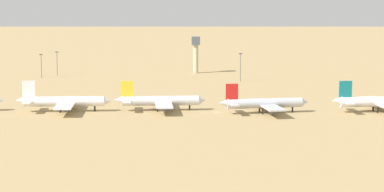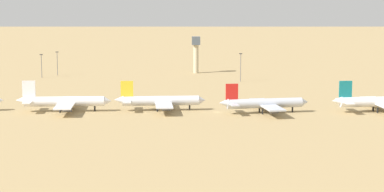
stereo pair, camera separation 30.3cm
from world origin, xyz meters
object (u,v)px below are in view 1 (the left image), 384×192
(parked_jet_red_3, at_px, (264,103))
(light_pole_east, at_px, (57,62))
(parked_jet_white_1, at_px, (63,102))
(light_pole_west, at_px, (240,65))
(parked_jet_teal_4, at_px, (378,102))
(control_tower, at_px, (196,51))
(parked_jet_yellow_2, at_px, (160,101))
(light_pole_mid, at_px, (41,64))

(parked_jet_red_3, xyz_separation_m, light_pole_east, (-110.35, 135.33, 4.22))
(parked_jet_white_1, xyz_separation_m, light_pole_west, (83.74, 99.96, 4.85))
(light_pole_east, bearing_deg, parked_jet_teal_4, -39.84)
(control_tower, xyz_separation_m, light_pole_east, (-84.36, -11.10, -5.29))
(control_tower, bearing_deg, parked_jet_red_3, -79.93)
(parked_jet_yellow_2, bearing_deg, parked_jet_red_3, -13.06)
(parked_jet_red_3, relative_size, parked_jet_teal_4, 0.94)
(parked_jet_red_3, relative_size, light_pole_west, 2.42)
(light_pole_mid, bearing_deg, light_pole_west, -9.24)
(control_tower, bearing_deg, parked_jet_teal_4, -62.46)
(control_tower, bearing_deg, parked_jet_yellow_2, -97.39)
(parked_jet_yellow_2, bearing_deg, light_pole_mid, 118.13)
(light_pole_east, bearing_deg, parked_jet_red_3, -50.81)
(light_pole_east, bearing_deg, parked_jet_white_1, -79.08)
(parked_jet_yellow_2, bearing_deg, light_pole_west, 62.36)
(parked_jet_yellow_2, distance_m, light_pole_mid, 138.02)
(parked_jet_red_3, bearing_deg, light_pole_west, 81.27)
(parked_jet_white_1, relative_size, parked_jet_yellow_2, 1.03)
(parked_jet_teal_4, bearing_deg, parked_jet_white_1, 173.21)
(parked_jet_white_1, relative_size, parked_jet_red_3, 1.04)
(parked_jet_teal_4, relative_size, light_pole_west, 2.57)
(light_pole_mid, relative_size, light_pole_east, 0.96)
(parked_jet_white_1, xyz_separation_m, parked_jet_yellow_2, (41.10, 2.14, -0.12))
(parked_jet_yellow_2, xyz_separation_m, light_pole_mid, (-73.56, 116.72, 3.89))
(parked_jet_white_1, height_order, parked_jet_teal_4, parked_jet_teal_4)
(control_tower, xyz_separation_m, light_pole_west, (24.56, -41.66, -4.47))
(control_tower, bearing_deg, light_pole_east, -172.50)
(parked_jet_white_1, bearing_deg, control_tower, 65.02)
(parked_jet_white_1, relative_size, light_pole_mid, 2.91)
(parked_jet_teal_4, bearing_deg, light_pole_east, 134.47)
(control_tower, relative_size, light_pole_east, 1.57)
(control_tower, relative_size, light_pole_west, 1.41)
(parked_jet_yellow_2, distance_m, light_pole_west, 106.83)
(parked_jet_white_1, distance_m, light_pole_east, 132.99)
(parked_jet_white_1, relative_size, parked_jet_teal_4, 0.99)
(parked_jet_teal_4, height_order, control_tower, control_tower)
(control_tower, bearing_deg, parked_jet_white_1, -112.68)
(parked_jet_yellow_2, xyz_separation_m, light_pole_west, (42.64, 97.82, 4.97))
(parked_jet_yellow_2, relative_size, control_tower, 1.74)
(parked_jet_red_3, distance_m, light_pole_west, 104.91)
(parked_jet_yellow_2, height_order, control_tower, control_tower)
(light_pole_west, xyz_separation_m, light_pole_east, (-108.92, 30.56, -0.81))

